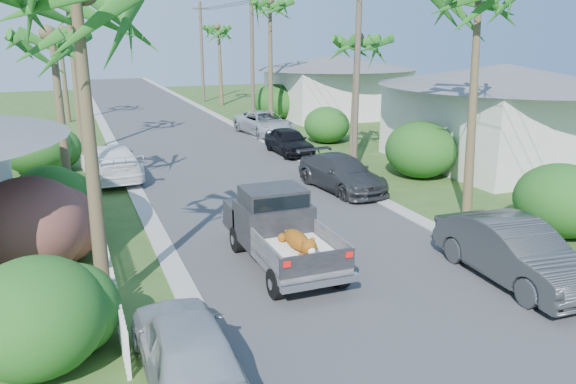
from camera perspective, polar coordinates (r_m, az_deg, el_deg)
name	(u,v)px	position (r m, az deg, el deg)	size (l,w,h in m)	color
ground	(406,321)	(13.11, 11.91, -12.71)	(120.00, 120.00, 0.00)	#324E1D
road	(183,137)	(35.67, -10.63, 5.54)	(8.00, 100.00, 0.02)	#38383A
curb_left	(111,141)	(35.12, -17.55, 4.95)	(0.60, 100.00, 0.06)	#A5A39E
curb_right	(249,132)	(36.70, -4.01, 6.09)	(0.60, 100.00, 0.06)	#A5A39E
pickup_truck	(277,226)	(15.65, -1.12, -3.52)	(1.98, 5.12, 2.06)	black
parked_car_rn	(514,252)	(15.58, 21.96, -5.66)	(1.67, 4.79, 1.58)	#323537
parked_car_rm	(342,174)	(22.98, 5.46, 1.88)	(1.94, 4.76, 1.38)	#2D2E32
parked_car_rf	(289,141)	(29.85, 0.10, 5.17)	(1.62, 4.02, 1.37)	black
parked_car_rd	(265,123)	(35.74, -2.39, 6.99)	(2.43, 5.26, 1.46)	silver
parked_car_ln	(186,346)	(10.75, -10.35, -15.18)	(1.65, 4.09, 1.39)	#BABCC2
parked_car_lf	(111,162)	(25.73, -17.54, 2.89)	(2.15, 5.28, 1.53)	white
palm_l_b	(52,35)	(21.50, -22.88, 14.50)	(4.40, 4.40, 7.40)	brown
palm_l_d	(59,30)	(43.50, -22.24, 15.00)	(4.40, 4.40, 7.70)	brown
palm_r_b	(357,39)	(27.83, 6.98, 15.19)	(4.40, 4.40, 7.20)	brown
palm_r_c	(270,2)	(37.79, -1.84, 18.69)	(4.40, 4.40, 9.40)	brown
palm_r_d	(219,27)	(51.21, -7.03, 16.28)	(4.40, 4.40, 8.00)	brown
shrub_l_a	(36,316)	(11.70, -24.21, -11.45)	(2.60, 2.86, 2.20)	#144718
shrub_l_b	(30,226)	(16.30, -24.78, -3.15)	(3.00, 3.30, 2.60)	#B91A46
shrub_l_c	(49,196)	(20.19, -23.08, -0.38)	(2.40, 2.64, 2.00)	#144718
shrub_l_d	(37,148)	(27.99, -24.14, 4.14)	(3.20, 3.52, 2.40)	#144718
shrub_r_a	(562,200)	(19.57, 26.08, -0.76)	(2.80, 3.08, 2.30)	#144718
shrub_r_b	(420,150)	(25.53, 13.28, 4.22)	(3.00, 3.30, 2.50)	#144718
shrub_r_c	(327,125)	(33.10, 3.95, 6.82)	(2.60, 2.86, 2.10)	#144718
shrub_r_d	(275,102)	(42.39, -1.30, 9.16)	(3.20, 3.52, 2.60)	#144718
picket_fence	(105,251)	(16.05, -18.10, -5.77)	(0.10, 11.00, 1.00)	white
house_right_near	(500,118)	(29.36, 20.74, 7.01)	(8.00, 9.00, 4.80)	silver
house_right_far	(336,88)	(44.28, 4.88, 10.46)	(9.00, 8.00, 4.60)	silver
utility_pole_b	(357,71)	(25.64, 7.03, 12.13)	(1.60, 0.26, 9.00)	brown
utility_pole_c	(252,58)	(39.47, -3.65, 13.45)	(1.60, 0.26, 9.00)	brown
utility_pole_d	(202,52)	(53.92, -8.75, 13.92)	(1.60, 0.26, 9.00)	brown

